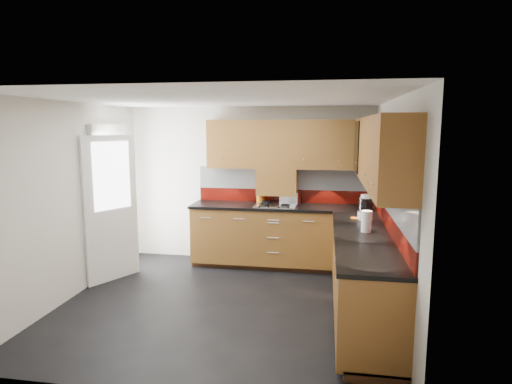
% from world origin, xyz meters
% --- Properties ---
extents(room, '(4.00, 3.80, 2.64)m').
position_xyz_m(room, '(0.00, 0.00, 1.50)').
color(room, black).
extents(base_cabinets, '(2.70, 3.20, 0.95)m').
position_xyz_m(base_cabinets, '(1.07, 0.72, 0.44)').
color(base_cabinets, brown).
rests_on(base_cabinets, room).
extents(countertop, '(2.72, 3.22, 0.04)m').
position_xyz_m(countertop, '(1.05, 0.70, 0.92)').
color(countertop, black).
rests_on(countertop, base_cabinets).
extents(backsplash, '(2.70, 3.20, 0.54)m').
position_xyz_m(backsplash, '(1.28, 0.93, 1.21)').
color(backsplash, maroon).
rests_on(backsplash, countertop).
extents(upper_cabinets, '(2.50, 3.20, 0.72)m').
position_xyz_m(upper_cabinets, '(1.23, 0.78, 1.84)').
color(upper_cabinets, brown).
rests_on(upper_cabinets, room).
extents(extractor_hood, '(0.60, 0.33, 0.40)m').
position_xyz_m(extractor_hood, '(0.45, 1.64, 1.28)').
color(extractor_hood, brown).
rests_on(extractor_hood, room).
extents(glass_cabinet, '(0.32, 0.80, 0.66)m').
position_xyz_m(glass_cabinet, '(1.71, 1.07, 1.87)').
color(glass_cabinet, black).
rests_on(glass_cabinet, room).
extents(back_door, '(0.42, 1.19, 2.04)m').
position_xyz_m(back_door, '(-1.78, 0.75, 1.03)').
color(back_door, white).
rests_on(back_door, room).
extents(gas_hob, '(0.61, 0.53, 0.05)m').
position_xyz_m(gas_hob, '(0.45, 1.47, 0.96)').
color(gas_hob, silver).
rests_on(gas_hob, countertop).
extents(utensil_pot, '(0.12, 0.12, 0.44)m').
position_xyz_m(utensil_pot, '(0.19, 1.67, 1.04)').
color(utensil_pot, orange).
rests_on(utensil_pot, countertop).
extents(toaster, '(0.31, 0.23, 0.20)m').
position_xyz_m(toaster, '(0.65, 1.59, 1.04)').
color(toaster, silver).
rests_on(toaster, countertop).
extents(food_processor, '(0.19, 0.19, 0.32)m').
position_xyz_m(food_processor, '(1.68, 0.69, 1.09)').
color(food_processor, white).
rests_on(food_processor, countertop).
extents(paper_towel, '(0.12, 0.12, 0.24)m').
position_xyz_m(paper_towel, '(1.63, 0.04, 1.06)').
color(paper_towel, white).
rests_on(paper_towel, countertop).
extents(orange_cloth, '(0.13, 0.12, 0.01)m').
position_xyz_m(orange_cloth, '(1.56, 0.72, 0.95)').
color(orange_cloth, orange).
rests_on(orange_cloth, countertop).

